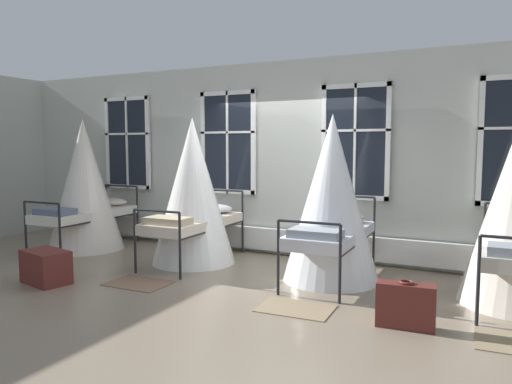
# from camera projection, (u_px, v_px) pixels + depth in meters

# --- Properties ---
(ground) EXTENTS (20.70, 20.70, 0.00)m
(ground) POSITION_uv_depth(u_px,v_px,m) (260.00, 270.00, 6.96)
(ground) COLOR gray
(back_wall_with_windows) EXTENTS (11.35, 0.10, 3.14)m
(back_wall_with_windows) POSITION_uv_depth(u_px,v_px,m) (290.00, 159.00, 7.81)
(back_wall_with_windows) COLOR #B2B7AD
(back_wall_with_windows) RESTS_ON ground
(window_bank) EXTENTS (7.61, 0.10, 2.63)m
(window_bank) POSITION_uv_depth(u_px,v_px,m) (287.00, 194.00, 7.76)
(window_bank) COLOR black
(window_bank) RESTS_ON ground
(cot_first) EXTENTS (1.27, 1.87, 2.24)m
(cot_first) POSITION_uv_depth(u_px,v_px,m) (85.00, 187.00, 8.30)
(cot_first) COLOR black
(cot_first) RESTS_ON ground
(cot_second) EXTENTS (1.27, 1.87, 2.21)m
(cot_second) POSITION_uv_depth(u_px,v_px,m) (193.00, 193.00, 7.34)
(cot_second) COLOR black
(cot_second) RESTS_ON ground
(cot_third) EXTENTS (1.27, 1.87, 2.20)m
(cot_third) POSITION_uv_depth(u_px,v_px,m) (332.00, 200.00, 6.35)
(cot_third) COLOR black
(cot_third) RESTS_ON ground
(rug_second) EXTENTS (0.81, 0.57, 0.01)m
(rug_second) POSITION_uv_depth(u_px,v_px,m) (139.00, 283.00, 6.26)
(rug_second) COLOR brown
(rug_second) RESTS_ON ground
(rug_third) EXTENTS (0.82, 0.59, 0.01)m
(rug_third) POSITION_uv_depth(u_px,v_px,m) (296.00, 308.00, 5.29)
(rug_third) COLOR #8E7A5B
(rug_third) RESTS_ON ground
(suitcase_dark) EXTENTS (0.58, 0.26, 0.47)m
(suitcase_dark) POSITION_uv_depth(u_px,v_px,m) (406.00, 305.00, 4.72)
(suitcase_dark) COLOR #5B231E
(suitcase_dark) RESTS_ON ground
(travel_trunk) EXTENTS (0.71, 0.53, 0.43)m
(travel_trunk) POSITION_uv_depth(u_px,v_px,m) (46.00, 267.00, 6.27)
(travel_trunk) COLOR #5B231E
(travel_trunk) RESTS_ON ground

